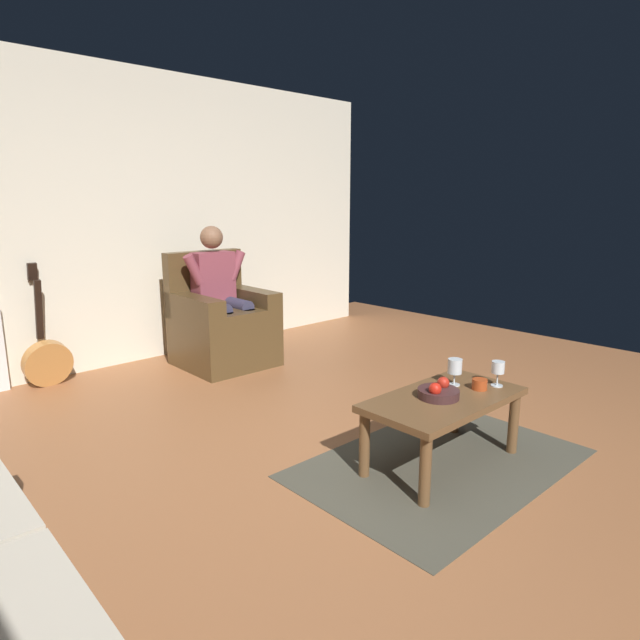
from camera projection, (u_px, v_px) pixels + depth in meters
name	position (u px, v px, depth m)	size (l,w,h in m)	color
ground_plane	(396.00, 484.00, 2.95)	(7.58, 7.58, 0.00)	#9C613B
wall_back	(120.00, 219.00, 4.91)	(5.97, 0.06, 2.65)	silver
rug	(441.00, 463.00, 3.17)	(1.67, 1.11, 0.01)	#484639
armchair	(222.00, 326.00, 5.03)	(0.79, 0.79, 1.03)	#4F3A1F
person_seated	(220.00, 290.00, 4.96)	(0.64, 0.56, 1.27)	#8A3C48
coffee_table	(444.00, 407.00, 3.10)	(0.98, 0.53, 0.41)	brown
guitar	(47.00, 359.00, 4.46)	(0.38, 0.24, 1.01)	#BA7A3C
wine_glass_near	(498.00, 369.00, 3.23)	(0.08, 0.08, 0.15)	silver
wine_glass_far	(455.00, 368.00, 3.24)	(0.08, 0.08, 0.16)	silver
fruit_bowl	(439.00, 392.00, 3.05)	(0.23, 0.23, 0.11)	#3E2323
candle_jar	(480.00, 384.00, 3.19)	(0.09, 0.09, 0.06)	#AC421B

